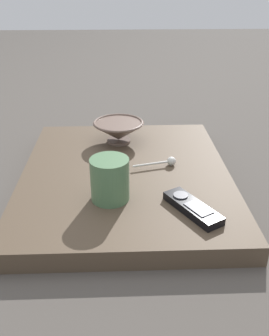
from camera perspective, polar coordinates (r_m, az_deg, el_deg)
ground_plane at (r=1.02m, az=-1.32°, el=-2.75°), size 6.00×6.00×0.00m
table at (r=1.01m, az=-1.33°, el=-1.58°), size 0.65×0.54×0.05m
cereal_bowl at (r=1.15m, az=-2.41°, el=5.65°), size 0.15×0.15×0.07m
coffee_mug at (r=0.86m, az=-3.74°, el=-1.73°), size 0.09×0.09×0.10m
teaspoon at (r=1.02m, az=4.96°, el=0.95°), size 0.04×0.12×0.02m
tv_remote_near at (r=0.84m, az=8.71°, el=-5.92°), size 0.16×0.12×0.02m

